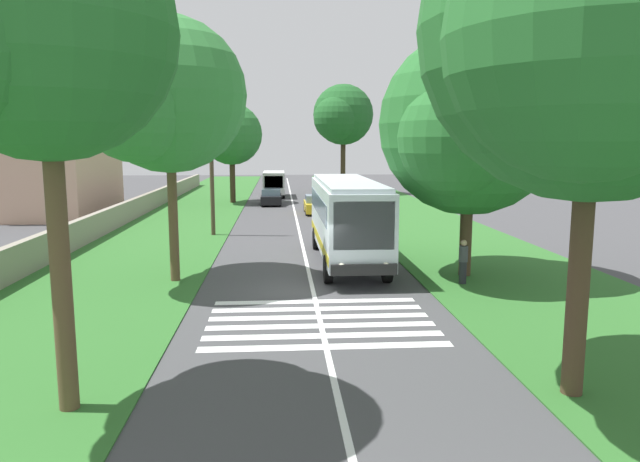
{
  "coord_description": "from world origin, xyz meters",
  "views": [
    {
      "loc": [
        -20.75,
        1.2,
        5.34
      ],
      "look_at": [
        4.08,
        -0.54,
        1.6
      ],
      "focal_mm": 32.75,
      "sensor_mm": 36.0,
      "label": 1
    }
  ],
  "objects_px": {
    "trailing_minibus_0": "(274,182)",
    "roadside_building": "(57,170)",
    "pedestrian": "(463,261)",
    "utility_pole": "(211,157)",
    "roadside_tree_left_2": "(38,36)",
    "trailing_car_0": "(316,205)",
    "roadside_tree_right_2": "(465,128)",
    "roadside_tree_right_0": "(341,117)",
    "roadside_tree_right_1": "(588,34)",
    "roadside_tree_left_0": "(164,100)",
    "trailing_car_1": "(271,197)",
    "roadside_tree_left_1": "(230,136)",
    "coach_bus": "(346,215)"
  },
  "relations": [
    {
      "from": "trailing_minibus_0",
      "to": "roadside_building",
      "type": "bearing_deg",
      "value": 130.0
    },
    {
      "from": "pedestrian",
      "to": "utility_pole",
      "type": "bearing_deg",
      "value": 40.23
    },
    {
      "from": "roadside_tree_left_2",
      "to": "pedestrian",
      "type": "height_order",
      "value": "roadside_tree_left_2"
    },
    {
      "from": "trailing_car_0",
      "to": "roadside_tree_right_2",
      "type": "bearing_deg",
      "value": -168.32
    },
    {
      "from": "roadside_tree_right_0",
      "to": "roadside_tree_right_1",
      "type": "bearing_deg",
      "value": 179.29
    },
    {
      "from": "utility_pole",
      "to": "roadside_tree_right_2",
      "type": "bearing_deg",
      "value": -135.31
    },
    {
      "from": "roadside_tree_left_0",
      "to": "trailing_car_0",
      "type": "bearing_deg",
      "value": -17.97
    },
    {
      "from": "roadside_tree_left_2",
      "to": "trailing_car_1",
      "type": "bearing_deg",
      "value": -5.32
    },
    {
      "from": "roadside_tree_right_0",
      "to": "utility_pole",
      "type": "height_order",
      "value": "roadside_tree_right_0"
    },
    {
      "from": "trailing_car_1",
      "to": "trailing_minibus_0",
      "type": "height_order",
      "value": "trailing_minibus_0"
    },
    {
      "from": "roadside_tree_left_0",
      "to": "roadside_tree_right_1",
      "type": "height_order",
      "value": "roadside_tree_right_1"
    },
    {
      "from": "roadside_tree_left_1",
      "to": "roadside_building",
      "type": "xyz_separation_m",
      "value": [
        -7.97,
        12.38,
        -2.64
      ]
    },
    {
      "from": "trailing_car_0",
      "to": "roadside_tree_right_0",
      "type": "relative_size",
      "value": 0.37
    },
    {
      "from": "roadside_tree_left_2",
      "to": "roadside_building",
      "type": "relative_size",
      "value": 0.81
    },
    {
      "from": "roadside_building",
      "to": "pedestrian",
      "type": "distance_m",
      "value": 33.82
    },
    {
      "from": "trailing_minibus_0",
      "to": "utility_pole",
      "type": "height_order",
      "value": "utility_pole"
    },
    {
      "from": "utility_pole",
      "to": "roadside_tree_left_2",
      "type": "bearing_deg",
      "value": 178.68
    },
    {
      "from": "roadside_tree_left_1",
      "to": "roadside_building",
      "type": "bearing_deg",
      "value": 122.78
    },
    {
      "from": "pedestrian",
      "to": "roadside_tree_left_0",
      "type": "bearing_deg",
      "value": 82.92
    },
    {
      "from": "roadside_tree_right_1",
      "to": "utility_pole",
      "type": "bearing_deg",
      "value": 23.35
    },
    {
      "from": "trailing_car_0",
      "to": "roadside_building",
      "type": "relative_size",
      "value": 0.35
    },
    {
      "from": "roadside_tree_right_2",
      "to": "utility_pole",
      "type": "bearing_deg",
      "value": 44.69
    },
    {
      "from": "roadside_tree_right_1",
      "to": "roadside_tree_right_2",
      "type": "height_order",
      "value": "roadside_tree_right_1"
    },
    {
      "from": "trailing_minibus_0",
      "to": "utility_pole",
      "type": "bearing_deg",
      "value": 172.29
    },
    {
      "from": "coach_bus",
      "to": "trailing_car_0",
      "type": "distance_m",
      "value": 18.82
    },
    {
      "from": "roadside_tree_right_1",
      "to": "pedestrian",
      "type": "height_order",
      "value": "roadside_tree_right_1"
    },
    {
      "from": "coach_bus",
      "to": "pedestrian",
      "type": "relative_size",
      "value": 6.6
    },
    {
      "from": "trailing_car_0",
      "to": "roadside_tree_left_2",
      "type": "xyz_separation_m",
      "value": [
        -33.12,
        7.23,
        6.63
      ]
    },
    {
      "from": "roadside_tree_right_2",
      "to": "roadside_tree_left_1",
      "type": "bearing_deg",
      "value": 20.9
    },
    {
      "from": "trailing_car_0",
      "to": "roadside_tree_right_1",
      "type": "bearing_deg",
      "value": -174.59
    },
    {
      "from": "trailing_car_1",
      "to": "roadside_tree_left_1",
      "type": "xyz_separation_m",
      "value": [
        2.2,
        3.61,
        5.33
      ]
    },
    {
      "from": "trailing_car_1",
      "to": "trailing_car_0",
      "type": "bearing_deg",
      "value": -151.55
    },
    {
      "from": "pedestrian",
      "to": "roadside_tree_left_1",
      "type": "bearing_deg",
      "value": 19.42
    },
    {
      "from": "roadside_tree_left_0",
      "to": "roadside_tree_right_0",
      "type": "distance_m",
      "value": 41.02
    },
    {
      "from": "roadside_tree_left_0",
      "to": "pedestrian",
      "type": "relative_size",
      "value": 5.93
    },
    {
      "from": "trailing_minibus_0",
      "to": "roadside_tree_left_2",
      "type": "xyz_separation_m",
      "value": [
        -47.45,
        3.87,
        5.75
      ]
    },
    {
      "from": "coach_bus",
      "to": "roadside_tree_right_2",
      "type": "xyz_separation_m",
      "value": [
        -3.04,
        -4.33,
        3.78
      ]
    },
    {
      "from": "roadside_tree_left_0",
      "to": "roadside_tree_right_2",
      "type": "height_order",
      "value": "roadside_tree_left_0"
    },
    {
      "from": "coach_bus",
      "to": "roadside_building",
      "type": "xyz_separation_m",
      "value": [
        19.51,
        19.7,
        1.21
      ]
    },
    {
      "from": "roadside_tree_left_2",
      "to": "roadside_tree_right_2",
      "type": "height_order",
      "value": "roadside_tree_left_2"
    },
    {
      "from": "trailing_minibus_0",
      "to": "roadside_tree_right_1",
      "type": "distance_m",
      "value": 48.43
    },
    {
      "from": "trailing_minibus_0",
      "to": "roadside_tree_left_2",
      "type": "distance_m",
      "value": 47.96
    },
    {
      "from": "roadside_tree_left_2",
      "to": "roadside_building",
      "type": "xyz_separation_m",
      "value": [
        33.88,
        12.3,
        -3.93
      ]
    },
    {
      "from": "trailing_car_1",
      "to": "utility_pole",
      "type": "relative_size",
      "value": 0.49
    },
    {
      "from": "pedestrian",
      "to": "roadside_building",
      "type": "bearing_deg",
      "value": 44.56
    },
    {
      "from": "roadside_tree_right_0",
      "to": "trailing_car_0",
      "type": "bearing_deg",
      "value": 167.92
    },
    {
      "from": "roadside_tree_right_0",
      "to": "pedestrian",
      "type": "bearing_deg",
      "value": -179.51
    },
    {
      "from": "coach_bus",
      "to": "roadside_tree_right_2",
      "type": "bearing_deg",
      "value": -125.02
    },
    {
      "from": "trailing_car_0",
      "to": "roadside_tree_left_0",
      "type": "height_order",
      "value": "roadside_tree_left_0"
    },
    {
      "from": "coach_bus",
      "to": "utility_pole",
      "type": "relative_size",
      "value": 1.27
    }
  ]
}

